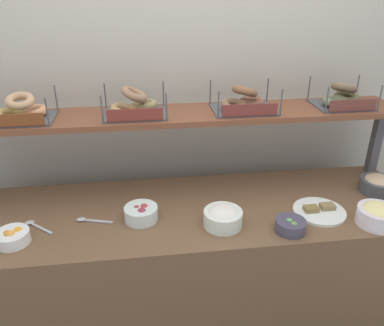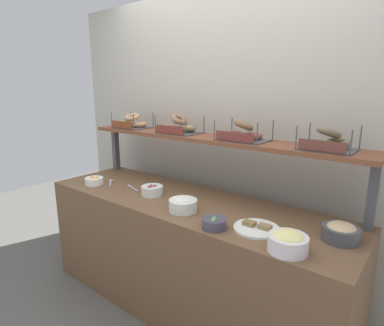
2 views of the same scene
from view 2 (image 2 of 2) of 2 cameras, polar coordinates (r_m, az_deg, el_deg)
The scene contains 19 objects.
ground_plane at distance 2.68m, azimuth -0.96°, elevation -24.12°, with size 8.00×8.00×0.00m, color #595651.
back_wall at distance 2.61m, azimuth 6.61°, elevation 3.80°, with size 3.54×0.06×2.40m, color #BCB6A6.
deli_counter at distance 2.44m, azimuth -1.00°, elevation -16.19°, with size 2.34×0.70×0.85m, color brown.
shelf_riser_left at distance 3.17m, azimuth -13.60°, elevation 2.45°, with size 0.05×0.05×0.40m, color #4C4C51.
shelf_riser_right at distance 2.01m, azimuth 29.82°, elevation -5.24°, with size 0.05×0.05×0.40m, color #4C4C51.
upper_shelf at distance 2.37m, azimuth 3.07°, elevation 4.48°, with size 2.30×0.32×0.03m, color brown.
bowl_beet_salad at distance 2.38m, azimuth -7.22°, elevation -4.90°, with size 0.16×0.16×0.08m.
bowl_fruit_salad at distance 2.75m, azimuth -17.28°, elevation -3.06°, with size 0.15×0.15×0.07m.
bowl_egg_salad at distance 1.65m, azimuth 16.94°, elevation -13.45°, with size 0.20×0.20×0.11m.
bowl_veggie_mix at distance 1.84m, azimuth 4.05°, elevation -10.76°, with size 0.14×0.14×0.06m.
bowl_cream_cheese at distance 2.06m, azimuth -1.63°, elevation -7.40°, with size 0.19×0.19×0.10m.
bowl_hummus at distance 1.86m, azimuth 25.30°, elevation -11.17°, with size 0.19×0.19×0.10m.
serving_plate_white at distance 1.86m, azimuth 11.57°, elevation -11.43°, with size 0.26×0.26×0.04m.
serving_spoon_near_plate at distance 2.76m, azimuth -14.48°, elevation -3.30°, with size 0.15×0.12×0.01m.
serving_spoon_by_edge at distance 2.58m, azimuth -10.93°, elevation -4.29°, with size 0.18×0.07×0.01m.
bagel_basket_sesame at distance 2.91m, azimuth -10.79°, elevation 7.13°, with size 0.30×0.24×0.14m.
bagel_basket_everything at distance 2.52m, azimuth -2.34°, elevation 6.51°, with size 0.32×0.26×0.16m.
bagel_basket_cinnamon_raisin at distance 2.19m, azimuth 9.16°, elevation 5.23°, with size 0.33×0.27×0.15m.
bagel_basket_poppy at distance 1.99m, azimuth 23.27°, elevation 3.54°, with size 0.30×0.26×0.14m.
Camera 2 is at (1.35, -1.64, 1.63)m, focal length 29.52 mm.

